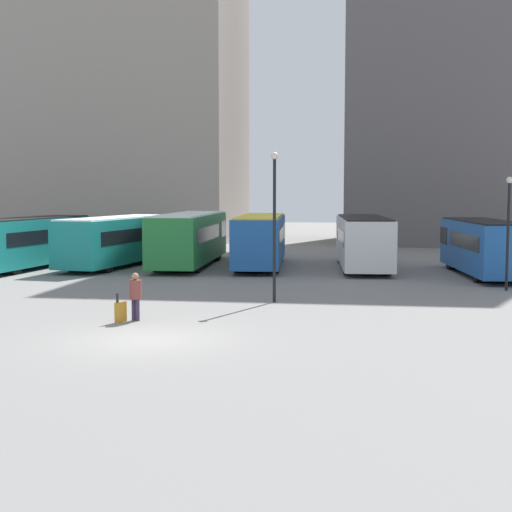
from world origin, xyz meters
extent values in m
plane|color=slate|center=(0.00, 0.00, 0.00)|extent=(160.00, 160.00, 0.00)
cube|color=gray|center=(-14.70, 42.17, 14.64)|extent=(19.91, 15.24, 29.28)
cube|color=#5B5656|center=(13.82, 42.17, 18.19)|extent=(18.15, 12.98, 36.37)
cube|color=#19847F|center=(-12.19, 17.73, 1.49)|extent=(3.46, 9.91, 2.48)
cube|color=black|center=(-11.77, 21.69, 1.80)|extent=(2.68, 2.04, 0.94)
cube|color=black|center=(-12.28, 16.86, 1.80)|extent=(3.13, 6.44, 0.74)
cube|color=black|center=(-12.19, 17.73, 2.77)|extent=(3.25, 9.70, 0.08)
cylinder|color=black|center=(-11.87, 20.72, 0.46)|extent=(2.45, 1.15, 0.91)
cube|color=#19847F|center=(-7.74, 19.40, 1.50)|extent=(3.79, 10.24, 2.47)
cube|color=black|center=(-7.19, 23.46, 1.81)|extent=(2.75, 2.16, 0.94)
cube|color=black|center=(-7.85, 18.51, 1.81)|extent=(3.34, 6.68, 0.74)
cube|color=white|center=(-7.74, 19.40, 2.78)|extent=(3.57, 10.01, 0.08)
cylinder|color=black|center=(-7.32, 22.47, 0.49)|extent=(2.50, 1.29, 0.98)
cylinder|color=black|center=(-8.15, 16.33, 0.49)|extent=(2.50, 1.29, 0.98)
cube|color=#237A38|center=(-3.67, 20.30, 1.61)|extent=(3.01, 11.10, 2.63)
cube|color=black|center=(-3.84, 24.81, 1.94)|extent=(2.70, 2.12, 1.00)
cube|color=black|center=(-3.63, 19.31, 1.94)|extent=(2.89, 7.14, 0.79)
cube|color=white|center=(-3.67, 20.30, 2.96)|extent=(2.79, 10.87, 0.08)
cylinder|color=black|center=(-3.80, 23.71, 0.54)|extent=(2.53, 1.17, 1.07)
cylinder|color=black|center=(-3.54, 16.90, 0.54)|extent=(2.53, 1.17, 1.07)
cube|color=#1E56A3|center=(0.44, 20.23, 1.56)|extent=(3.13, 10.12, 2.54)
cube|color=black|center=(0.16, 24.30, 1.88)|extent=(2.60, 2.01, 0.97)
cube|color=black|center=(0.51, 19.33, 1.88)|extent=(2.91, 6.54, 0.76)
cube|color=yellow|center=(0.44, 20.23, 2.87)|extent=(2.92, 9.91, 0.08)
cylinder|color=black|center=(0.23, 23.31, 0.52)|extent=(2.40, 1.20, 1.04)
cylinder|color=black|center=(0.66, 17.14, 0.52)|extent=(2.40, 1.20, 1.04)
cube|color=silver|center=(6.16, 20.09, 1.52)|extent=(3.23, 9.93, 2.53)
cube|color=black|center=(5.86, 24.09, 1.84)|extent=(2.67, 1.98, 0.96)
cube|color=black|center=(6.23, 19.22, 1.84)|extent=(2.99, 6.42, 0.76)
cube|color=black|center=(6.16, 20.09, 2.83)|extent=(3.01, 9.72, 0.08)
cylinder|color=black|center=(5.94, 23.11, 0.47)|extent=(2.46, 1.11, 0.94)
cylinder|color=black|center=(6.39, 17.07, 0.47)|extent=(2.46, 1.11, 0.94)
cube|color=#1E56A3|center=(12.19, 17.60, 1.50)|extent=(3.31, 9.27, 2.45)
cube|color=black|center=(11.82, 21.30, 1.81)|extent=(2.63, 1.91, 0.93)
cube|color=black|center=(12.27, 16.79, 1.81)|extent=(3.02, 6.02, 0.74)
cube|color=black|center=(12.19, 17.60, 2.77)|extent=(3.10, 9.07, 0.08)
cylinder|color=black|center=(11.91, 20.40, 0.50)|extent=(2.43, 1.23, 1.00)
cylinder|color=black|center=(12.46, 14.80, 0.50)|extent=(2.43, 1.23, 1.00)
cylinder|color=#382D4C|center=(-1.37, 2.91, 0.36)|extent=(0.18, 0.18, 0.72)
cylinder|color=#382D4C|center=(-1.23, 2.85, 0.36)|extent=(0.18, 0.18, 0.72)
cylinder|color=brown|center=(-1.30, 2.88, 1.03)|extent=(0.53, 0.53, 0.63)
sphere|color=#9E7051|center=(-1.30, 2.88, 1.47)|extent=(0.24, 0.24, 0.24)
cube|color=#B27A1E|center=(-1.71, 2.56, 0.33)|extent=(0.31, 0.44, 0.66)
cube|color=black|center=(-1.76, 2.43, 0.81)|extent=(0.09, 0.06, 0.30)
cylinder|color=black|center=(12.23, 12.09, 2.32)|extent=(0.12, 0.12, 4.64)
sphere|color=beige|center=(12.23, 12.09, 4.73)|extent=(0.28, 0.28, 0.28)
cylinder|color=black|center=(2.74, 7.46, 2.75)|extent=(0.12, 0.12, 5.50)
sphere|color=beige|center=(2.74, 7.46, 5.58)|extent=(0.28, 0.28, 0.28)
camera|label=1|loc=(5.93, -19.45, 4.21)|focal=50.00mm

